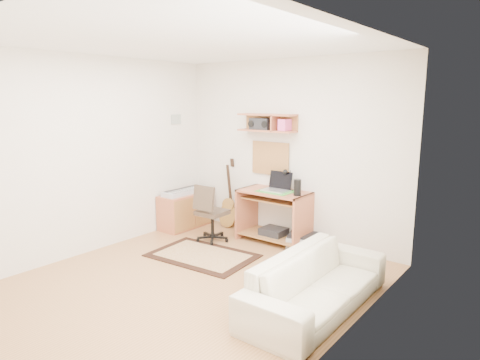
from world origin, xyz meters
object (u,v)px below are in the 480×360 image
Objects in this scene: cabinet at (186,210)px; sofa at (317,273)px; task_chair at (212,212)px; printer at (305,241)px; desk at (274,216)px.

cabinet is 0.49× the size of sofa.
sofa is at bearing -24.16° from task_chair.
task_chair is at bearing -18.14° from cabinet.
desk is at bearing 170.15° from printer.
task_chair is 0.95× the size of cabinet.
printer is 0.25× the size of sofa.
desk reaches higher than printer.
cabinet reaches higher than printer.
desk is 1.55m from cabinet.
printer is at bearing 32.80° from sofa.
task_chair is at bearing -171.74° from printer.
task_chair is at bearing -143.54° from desk.
desk is at bearing 45.47° from sofa.
sofa is (2.96, -1.15, 0.09)m from cabinet.
desk is 1.11× the size of cabinet.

